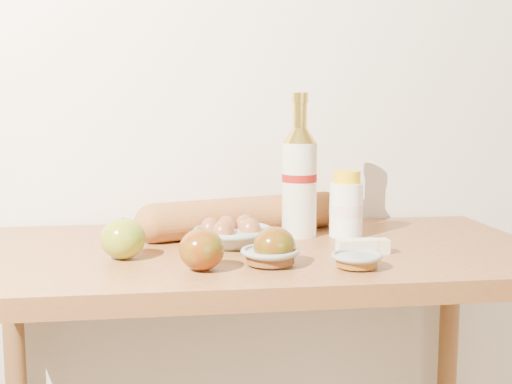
{
  "coord_description": "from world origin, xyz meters",
  "views": [
    {
      "loc": [
        -0.17,
        -0.11,
        1.19
      ],
      "look_at": [
        0.0,
        1.15,
        1.02
      ],
      "focal_mm": 45.0,
      "sensor_mm": 36.0,
      "label": 1
    }
  ],
  "objects_px": {
    "cream_bottle": "(346,206)",
    "egg_bowl": "(232,234)",
    "baguette": "(245,216)",
    "bourbon_bottle": "(299,179)",
    "table": "(254,305)"
  },
  "relations": [
    {
      "from": "table",
      "to": "baguette",
      "type": "relative_size",
      "value": 2.34
    },
    {
      "from": "baguette",
      "to": "cream_bottle",
      "type": "bearing_deg",
      "value": -31.53
    },
    {
      "from": "bourbon_bottle",
      "to": "egg_bowl",
      "type": "height_order",
      "value": "bourbon_bottle"
    },
    {
      "from": "egg_bowl",
      "to": "baguette",
      "type": "xyz_separation_m",
      "value": [
        0.04,
        0.12,
        0.02
      ]
    },
    {
      "from": "bourbon_bottle",
      "to": "cream_bottle",
      "type": "bearing_deg",
      "value": -13.54
    },
    {
      "from": "egg_bowl",
      "to": "bourbon_bottle",
      "type": "bearing_deg",
      "value": 26.92
    },
    {
      "from": "table",
      "to": "bourbon_bottle",
      "type": "distance_m",
      "value": 0.3
    },
    {
      "from": "cream_bottle",
      "to": "table",
      "type": "bearing_deg",
      "value": -164.81
    },
    {
      "from": "cream_bottle",
      "to": "egg_bowl",
      "type": "xyz_separation_m",
      "value": [
        -0.26,
        -0.06,
        -0.04
      ]
    },
    {
      "from": "baguette",
      "to": "bourbon_bottle",
      "type": "bearing_deg",
      "value": -35.31
    },
    {
      "from": "table",
      "to": "bourbon_bottle",
      "type": "relative_size",
      "value": 3.75
    },
    {
      "from": "bourbon_bottle",
      "to": "cream_bottle",
      "type": "xyz_separation_m",
      "value": [
        0.1,
        -0.02,
        -0.06
      ]
    },
    {
      "from": "egg_bowl",
      "to": "baguette",
      "type": "height_order",
      "value": "baguette"
    },
    {
      "from": "baguette",
      "to": "egg_bowl",
      "type": "bearing_deg",
      "value": -127.34
    },
    {
      "from": "bourbon_bottle",
      "to": "cream_bottle",
      "type": "distance_m",
      "value": 0.12
    }
  ]
}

